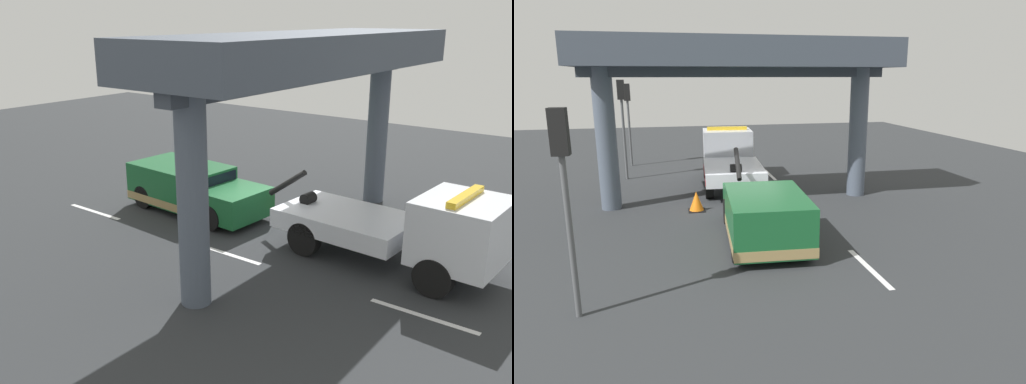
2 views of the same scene
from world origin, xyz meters
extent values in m
cube|color=#2D3033|center=(0.00, 0.00, -0.05)|extent=(60.00, 40.00, 0.10)
cube|color=silver|center=(-6.00, -2.24, 0.00)|extent=(2.60, 0.16, 0.01)
cube|color=silver|center=(0.00, -2.24, 0.00)|extent=(2.60, 0.16, 0.01)
cube|color=silver|center=(6.00, -2.24, 0.00)|extent=(2.60, 0.16, 0.01)
cube|color=silver|center=(2.74, 0.07, 0.93)|extent=(3.98, 2.63, 0.55)
cube|color=silver|center=(6.06, -0.13, 1.48)|extent=(2.18, 2.42, 1.65)
cube|color=black|center=(6.67, -0.17, 1.84)|extent=(0.19, 2.21, 0.66)
cube|color=maroon|center=(2.81, 1.27, 0.84)|extent=(3.64, 0.24, 0.20)
cylinder|color=black|center=(0.55, 0.20, 1.66)|extent=(1.42, 0.26, 1.07)
cylinder|color=black|center=(1.35, 0.15, 1.32)|extent=(0.39, 0.47, 0.36)
cube|color=yellow|center=(6.06, -0.13, 2.38)|extent=(0.35, 1.93, 0.16)
cylinder|color=black|center=(5.92, 0.92, 0.50)|extent=(1.02, 0.38, 1.00)
cylinder|color=black|center=(5.80, -1.16, 0.50)|extent=(1.02, 0.38, 1.00)
cylinder|color=black|center=(2.03, 1.15, 0.50)|extent=(1.02, 0.38, 1.00)
cylinder|color=black|center=(1.91, -0.92, 0.50)|extent=(1.02, 0.38, 1.00)
cube|color=#195B2D|center=(-3.91, 0.04, 0.91)|extent=(3.58, 2.40, 1.35)
cube|color=#195B2D|center=(-1.32, -0.12, 0.71)|extent=(1.85, 2.21, 0.95)
cube|color=black|center=(-2.16, -0.07, 1.20)|extent=(0.18, 1.94, 0.59)
cube|color=#9E8451|center=(-3.91, 0.04, 0.41)|extent=(3.60, 2.42, 0.28)
cylinder|color=black|center=(-1.41, 0.85, 0.42)|extent=(0.86, 0.33, 0.84)
cylinder|color=black|center=(-1.53, -1.07, 0.42)|extent=(0.86, 0.33, 0.84)
cylinder|color=black|center=(-4.80, 1.05, 0.42)|extent=(0.86, 0.33, 0.84)
cylinder|color=black|center=(-4.91, -0.86, 0.42)|extent=(0.86, 0.33, 0.84)
cylinder|color=#4C5666|center=(1.33, 4.89, 2.58)|extent=(0.73, 0.73, 5.16)
cylinder|color=#4C5666|center=(1.33, -4.89, 2.58)|extent=(0.73, 0.73, 5.16)
cube|color=#414956|center=(1.33, 0.00, 5.68)|extent=(3.60, 11.78, 1.04)
cube|color=#353C47|center=(1.33, 0.00, 4.98)|extent=(0.50, 11.38, 0.36)
cylinder|color=#515456|center=(-7.00, 4.71, 1.70)|extent=(0.12, 0.12, 3.40)
cube|color=black|center=(-7.00, 4.71, 3.85)|extent=(0.28, 0.32, 0.90)
sphere|color=#360605|center=(-6.84, 4.71, 4.15)|extent=(0.18, 0.18, 0.18)
sphere|color=#3A2D06|center=(-6.84, 4.71, 3.85)|extent=(0.18, 0.18, 0.18)
sphere|color=green|center=(-6.84, 4.71, 3.55)|extent=(0.18, 0.18, 0.18)
cone|color=orange|center=(0.31, 1.79, 0.36)|extent=(0.55, 0.55, 0.73)
cube|color=black|center=(0.31, 1.79, 0.01)|extent=(0.61, 0.61, 0.03)
camera|label=1|loc=(9.76, -13.73, 6.67)|focal=39.15mm
camera|label=2|loc=(-16.41, 2.72, 4.88)|focal=32.60mm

